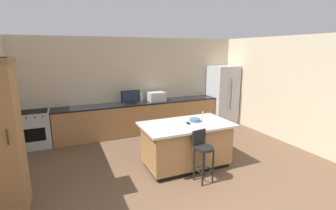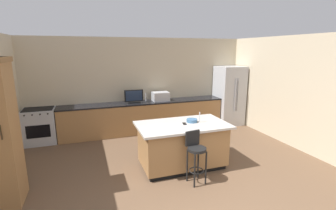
# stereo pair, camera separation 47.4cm
# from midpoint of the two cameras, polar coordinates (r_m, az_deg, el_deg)

# --- Properties ---
(wall_back) EXTENTS (7.01, 0.12, 2.75)m
(wall_back) POSITION_cam_midpoint_polar(r_m,az_deg,el_deg) (7.40, -9.15, 4.69)
(wall_back) COLOR beige
(wall_back) RESTS_ON ground_plane
(wall_right) EXTENTS (0.12, 5.48, 2.75)m
(wall_right) POSITION_cam_midpoint_polar(r_m,az_deg,el_deg) (6.95, 24.49, 3.17)
(wall_right) COLOR beige
(wall_right) RESTS_ON ground_plane
(counter_back) EXTENTS (4.78, 0.62, 0.91)m
(counter_back) POSITION_cam_midpoint_polar(r_m,az_deg,el_deg) (7.23, -8.18, -2.93)
(counter_back) COLOR #9E7042
(counter_back) RESTS_ON ground_plane
(kitchen_island) EXTENTS (1.85, 1.07, 0.93)m
(kitchen_island) POSITION_cam_midpoint_polar(r_m,az_deg,el_deg) (5.13, 1.61, -9.24)
(kitchen_island) COLOR black
(kitchen_island) RESTS_ON ground_plane
(refrigerator) EXTENTS (0.80, 0.81, 1.89)m
(refrigerator) POSITION_cam_midpoint_polar(r_m,az_deg,el_deg) (8.22, 11.04, 2.37)
(refrigerator) COLOR #B7BABF
(refrigerator) RESTS_ON ground_plane
(range_oven) EXTENTS (0.79, 0.63, 0.93)m
(range_oven) POSITION_cam_midpoint_polar(r_m,az_deg,el_deg) (7.06, -30.66, -4.98)
(range_oven) COLOR #B7BABF
(range_oven) RESTS_ON ground_plane
(microwave) EXTENTS (0.48, 0.36, 0.26)m
(microwave) POSITION_cam_midpoint_polar(r_m,az_deg,el_deg) (7.24, -4.53, 1.96)
(microwave) COLOR #B7BABF
(microwave) RESTS_ON counter_back
(tv_monitor) EXTENTS (0.53, 0.16, 0.38)m
(tv_monitor) POSITION_cam_midpoint_polar(r_m,az_deg,el_deg) (6.96, -10.73, 1.71)
(tv_monitor) COLOR black
(tv_monitor) RESTS_ON counter_back
(sink_faucet_back) EXTENTS (0.02, 0.02, 0.24)m
(sink_faucet_back) POSITION_cam_midpoint_polar(r_m,az_deg,el_deg) (7.21, -8.01, 1.73)
(sink_faucet_back) COLOR #B2B2B7
(sink_faucet_back) RESTS_ON counter_back
(sink_faucet_island) EXTENTS (0.02, 0.02, 0.22)m
(sink_faucet_island) POSITION_cam_midpoint_polar(r_m,az_deg,el_deg) (5.11, 5.50, -2.70)
(sink_faucet_island) COLOR #B2B2B7
(sink_faucet_island) RESTS_ON kitchen_island
(bar_stool_center) EXTENTS (0.34, 0.36, 0.96)m
(bar_stool_center) POSITION_cam_midpoint_polar(r_m,az_deg,el_deg) (4.55, 5.13, -10.88)
(bar_stool_center) COLOR black
(bar_stool_center) RESTS_ON ground_plane
(fruit_bowl) EXTENTS (0.23, 0.23, 0.07)m
(fruit_bowl) POSITION_cam_midpoint_polar(r_m,az_deg,el_deg) (5.12, 3.71, -3.54)
(fruit_bowl) COLOR #3F668C
(fruit_bowl) RESTS_ON kitchen_island
(cell_phone) EXTENTS (0.10, 0.16, 0.01)m
(cell_phone) POSITION_cam_midpoint_polar(r_m,az_deg,el_deg) (4.99, 2.08, -4.31)
(cell_phone) COLOR black
(cell_phone) RESTS_ON kitchen_island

